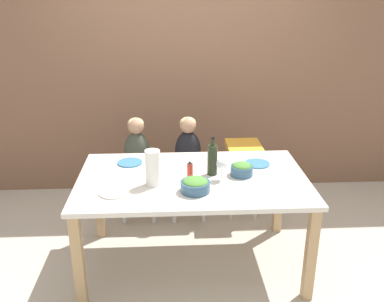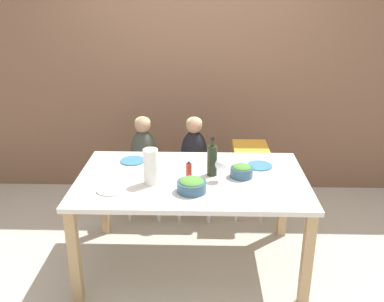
{
  "view_description": "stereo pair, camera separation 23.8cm",
  "coord_description": "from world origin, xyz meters",
  "px_view_note": "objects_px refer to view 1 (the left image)",
  "views": [
    {
      "loc": [
        -0.16,
        -2.91,
        2.1
      ],
      "look_at": [
        0.0,
        0.08,
        0.94
      ],
      "focal_mm": 40.0,
      "sensor_mm": 36.0,
      "label": 1
    },
    {
      "loc": [
        0.08,
        -2.91,
        2.1
      ],
      "look_at": [
        0.0,
        0.08,
        0.94
      ],
      "focal_mm": 40.0,
      "sensor_mm": 36.0,
      "label": 2
    }
  ],
  "objects_px": {
    "chair_far_left": "(138,179)",
    "dinner_plate_back_left": "(130,163)",
    "person_child_left": "(137,146)",
    "person_child_center": "(188,145)",
    "salad_bowl_large": "(195,185)",
    "dinner_plate_back_right": "(257,164)",
    "wine_glass_near": "(222,164)",
    "salad_bowl_small": "(242,169)",
    "chair_right_highchair": "(243,160)",
    "wine_bottle": "(212,159)",
    "chair_far_center": "(188,178)",
    "dinner_plate_front_left": "(114,192)",
    "paper_towel_roll": "(153,168)"
  },
  "relations": [
    {
      "from": "chair_far_center",
      "to": "salad_bowl_large",
      "type": "relative_size",
      "value": 2.28
    },
    {
      "from": "chair_far_left",
      "to": "dinner_plate_front_left",
      "type": "height_order",
      "value": "dinner_plate_front_left"
    },
    {
      "from": "person_child_left",
      "to": "dinner_plate_front_left",
      "type": "xyz_separation_m",
      "value": [
        -0.09,
        -1.03,
        0.04
      ]
    },
    {
      "from": "salad_bowl_large",
      "to": "salad_bowl_small",
      "type": "relative_size",
      "value": 1.22
    },
    {
      "from": "salad_bowl_large",
      "to": "dinner_plate_back_right",
      "type": "distance_m",
      "value": 0.7
    },
    {
      "from": "chair_right_highchair",
      "to": "wine_glass_near",
      "type": "bearing_deg",
      "value": -110.24
    },
    {
      "from": "chair_right_highchair",
      "to": "wine_bottle",
      "type": "relative_size",
      "value": 2.39
    },
    {
      "from": "paper_towel_roll",
      "to": "wine_glass_near",
      "type": "bearing_deg",
      "value": 6.87
    },
    {
      "from": "person_child_left",
      "to": "wine_glass_near",
      "type": "height_order",
      "value": "person_child_left"
    },
    {
      "from": "dinner_plate_front_left",
      "to": "wine_bottle",
      "type": "bearing_deg",
      "value": 21.83
    },
    {
      "from": "wine_glass_near",
      "to": "salad_bowl_large",
      "type": "xyz_separation_m",
      "value": [
        -0.2,
        -0.18,
        -0.07
      ]
    },
    {
      "from": "person_child_center",
      "to": "wine_bottle",
      "type": "distance_m",
      "value": 0.78
    },
    {
      "from": "salad_bowl_large",
      "to": "dinner_plate_back_right",
      "type": "relative_size",
      "value": 1.02
    },
    {
      "from": "salad_bowl_small",
      "to": "dinner_plate_back_left",
      "type": "bearing_deg",
      "value": 162.09
    },
    {
      "from": "person_child_left",
      "to": "dinner_plate_back_right",
      "type": "height_order",
      "value": "person_child_left"
    },
    {
      "from": "chair_far_left",
      "to": "paper_towel_roll",
      "type": "bearing_deg",
      "value": -78.62
    },
    {
      "from": "chair_right_highchair",
      "to": "dinner_plate_front_left",
      "type": "bearing_deg",
      "value": -136.43
    },
    {
      "from": "chair_far_center",
      "to": "person_child_left",
      "type": "distance_m",
      "value": 0.58
    },
    {
      "from": "chair_right_highchair",
      "to": "salad_bowl_small",
      "type": "xyz_separation_m",
      "value": [
        -0.15,
        -0.77,
        0.25
      ]
    },
    {
      "from": "person_child_left",
      "to": "wine_glass_near",
      "type": "relative_size",
      "value": 3.06
    },
    {
      "from": "dinner_plate_back_left",
      "to": "paper_towel_roll",
      "type": "bearing_deg",
      "value": -63.9
    },
    {
      "from": "chair_far_left",
      "to": "chair_right_highchair",
      "type": "relative_size",
      "value": 0.65
    },
    {
      "from": "chair_far_left",
      "to": "salad_bowl_small",
      "type": "distance_m",
      "value": 1.22
    },
    {
      "from": "wine_glass_near",
      "to": "person_child_center",
      "type": "bearing_deg",
      "value": 103.82
    },
    {
      "from": "wine_glass_near",
      "to": "salad_bowl_small",
      "type": "xyz_separation_m",
      "value": [
        0.16,
        0.07,
        -0.07
      ]
    },
    {
      "from": "chair_right_highchair",
      "to": "dinner_plate_front_left",
      "type": "height_order",
      "value": "dinner_plate_front_left"
    },
    {
      "from": "person_child_center",
      "to": "salad_bowl_large",
      "type": "distance_m",
      "value": 1.04
    },
    {
      "from": "person_child_center",
      "to": "dinner_plate_back_left",
      "type": "relative_size",
      "value": 2.61
    },
    {
      "from": "dinner_plate_back_left",
      "to": "person_child_center",
      "type": "bearing_deg",
      "value": 45.29
    },
    {
      "from": "chair_right_highchair",
      "to": "dinner_plate_back_right",
      "type": "bearing_deg",
      "value": -89.13
    },
    {
      "from": "salad_bowl_large",
      "to": "dinner_plate_front_left",
      "type": "relative_size",
      "value": 1.02
    },
    {
      "from": "chair_far_left",
      "to": "dinner_plate_back_left",
      "type": "distance_m",
      "value": 0.62
    },
    {
      "from": "person_child_center",
      "to": "salad_bowl_large",
      "type": "height_order",
      "value": "person_child_center"
    },
    {
      "from": "chair_far_left",
      "to": "wine_glass_near",
      "type": "relative_size",
      "value": 2.74
    },
    {
      "from": "wine_glass_near",
      "to": "salad_bowl_large",
      "type": "bearing_deg",
      "value": -138.09
    },
    {
      "from": "person_child_left",
      "to": "person_child_center",
      "type": "bearing_deg",
      "value": 0.0
    },
    {
      "from": "chair_far_center",
      "to": "dinner_plate_back_right",
      "type": "distance_m",
      "value": 0.87
    },
    {
      "from": "paper_towel_roll",
      "to": "dinner_plate_front_left",
      "type": "bearing_deg",
      "value": -155.73
    },
    {
      "from": "person_child_left",
      "to": "salad_bowl_large",
      "type": "xyz_separation_m",
      "value": [
        0.48,
        -1.03,
        0.09
      ]
    },
    {
      "from": "chair_far_center",
      "to": "wine_glass_near",
      "type": "height_order",
      "value": "wine_glass_near"
    },
    {
      "from": "person_child_left",
      "to": "paper_towel_roll",
      "type": "height_order",
      "value": "paper_towel_roll"
    },
    {
      "from": "wine_glass_near",
      "to": "dinner_plate_back_right",
      "type": "distance_m",
      "value": 0.44
    },
    {
      "from": "person_child_left",
      "to": "salad_bowl_large",
      "type": "bearing_deg",
      "value": -65.19
    },
    {
      "from": "person_child_left",
      "to": "dinner_plate_front_left",
      "type": "relative_size",
      "value": 2.61
    },
    {
      "from": "wine_glass_near",
      "to": "chair_right_highchair",
      "type": "bearing_deg",
      "value": 69.76
    },
    {
      "from": "chair_right_highchair",
      "to": "dinner_plate_front_left",
      "type": "relative_size",
      "value": 3.6
    },
    {
      "from": "dinner_plate_back_right",
      "to": "paper_towel_roll",
      "type": "bearing_deg",
      "value": -157.81
    },
    {
      "from": "person_child_left",
      "to": "dinner_plate_back_right",
      "type": "distance_m",
      "value": 1.16
    },
    {
      "from": "dinner_plate_front_left",
      "to": "salad_bowl_large",
      "type": "bearing_deg",
      "value": -0.17
    },
    {
      "from": "person_child_left",
      "to": "chair_far_left",
      "type": "bearing_deg",
      "value": -90.0
    }
  ]
}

